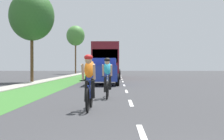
% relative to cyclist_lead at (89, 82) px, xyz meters
% --- Properties ---
extents(ground_plane, '(120.00, 120.00, 0.00)m').
position_rel_cyclist_lead_xyz_m(ground_plane, '(1.26, 13.97, -0.81)').
color(ground_plane, '#38383A').
extents(grass_verge, '(2.60, 70.00, 0.01)m').
position_rel_cyclist_lead_xyz_m(grass_verge, '(-3.46, 13.97, -0.81)').
color(grass_verge, '#38722D').
rests_on(grass_verge, ground_plane).
extents(sidewalk_concrete, '(1.27, 70.00, 0.10)m').
position_rel_cyclist_lead_xyz_m(sidewalk_concrete, '(-5.39, 13.97, -0.81)').
color(sidewalk_concrete, '#9E998E').
rests_on(sidewalk_concrete, ground_plane).
extents(lane_markings_center, '(0.12, 53.13, 0.01)m').
position_rel_cyclist_lead_xyz_m(lane_markings_center, '(1.26, 17.97, -0.81)').
color(lane_markings_center, white).
rests_on(lane_markings_center, ground_plane).
extents(cyclist_lead, '(0.42, 1.72, 1.58)m').
position_rel_cyclist_lead_xyz_m(cyclist_lead, '(0.00, 0.00, 0.00)').
color(cyclist_lead, black).
rests_on(cyclist_lead, ground_plane).
extents(cyclist_trailing, '(0.42, 1.72, 1.58)m').
position_rel_cyclist_lead_xyz_m(cyclist_trailing, '(0.41, 3.18, 0.00)').
color(cyclist_trailing, black).
rests_on(cyclist_trailing, ground_plane).
extents(suv_blue, '(2.15, 4.70, 1.79)m').
position_rel_cyclist_lead_xyz_m(suv_blue, '(-0.14, 11.85, 0.14)').
color(suv_blue, '#23389E').
rests_on(suv_blue, ground_plane).
extents(bus_maroon, '(2.78, 11.60, 3.48)m').
position_rel_cyclist_lead_xyz_m(bus_maroon, '(-0.28, 23.48, 1.17)').
color(bus_maroon, maroon).
rests_on(bus_maroon, ground_plane).
extents(street_tree_near, '(3.47, 3.47, 7.07)m').
position_rel_cyclist_lead_xyz_m(street_tree_near, '(-5.83, 14.39, 4.33)').
color(street_tree_near, brown).
rests_on(street_tree_near, ground_plane).
extents(street_tree_far, '(3.01, 3.01, 7.99)m').
position_rel_cyclist_lead_xyz_m(street_tree_far, '(-6.10, 40.36, 5.49)').
color(street_tree_far, brown).
rests_on(street_tree_far, ground_plane).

